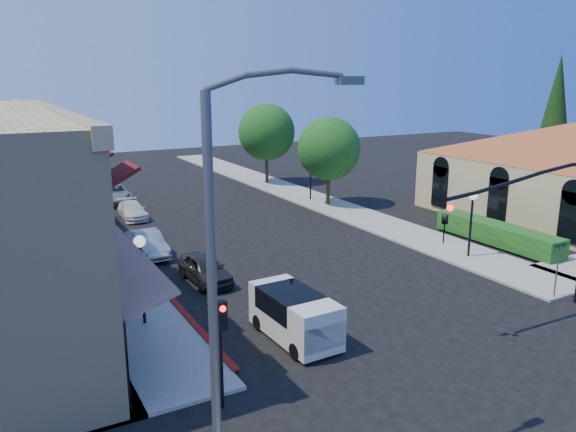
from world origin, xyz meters
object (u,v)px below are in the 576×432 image
lamppost_right_far (311,165)px  parked_car_c (132,210)px  parked_car_a (205,269)px  street_tree_a (329,149)px  parked_car_d (114,194)px  cobra_streetlight (228,278)px  street_tree_b (266,132)px  street_name_sign (558,261)px  lamppost_left_near (141,257)px  signal_mast_arm (554,214)px  parked_car_b (148,244)px  lamppost_right_near (472,207)px  conifer_far (555,113)px  lamppost_left_far (78,192)px  secondary_signal (221,335)px  white_van (295,313)px

lamppost_right_far → parked_car_c: bearing=175.7°
parked_car_c → parked_car_a: bearing=-87.3°
street_tree_a → lamppost_right_far: street_tree_a is taller
parked_car_d → parked_car_a: bearing=-86.9°
parked_car_c → cobra_streetlight: bearing=-96.4°
street_tree_a → street_tree_b: bearing=90.0°
street_name_sign → lamppost_left_near: 17.05m
signal_mast_arm → parked_car_b: 19.47m
lamppost_left_near → lamppost_right_near: 17.00m
conifer_far → parked_car_c: bearing=168.0°
signal_mast_arm → cobra_streetlight: bearing=-166.9°
conifer_far → lamppost_left_far: bearing=173.7°
street_name_sign → lamppost_right_far: 21.85m
conifer_far → secondary_signal: conifer_far is taller
conifer_far → parked_car_a: bearing=-168.5°
cobra_streetlight → parked_car_c: cobra_streetlight is taller
street_tree_b → parked_car_c: size_ratio=1.85×
conifer_far → lamppost_left_far: size_ratio=3.08×
street_name_sign → conifer_far: bearing=37.6°
parked_car_a → parked_car_c: bearing=87.3°
street_name_sign → parked_car_a: street_name_sign is taller
street_tree_b → street_name_sign: 29.96m
parked_car_c → conifer_far: bearing=-9.3°
street_tree_b → parked_car_c: (-13.60, -7.00, -3.99)m
parked_car_a → lamppost_left_far: bearing=106.5°
lamppost_left_far → parked_car_c: 5.24m
parked_car_a → parked_car_b: 5.33m
lamppost_right_near → parked_car_d: 26.36m
street_name_sign → lamppost_left_far: (-16.00, 19.80, 1.04)m
lamppost_right_near → lamppost_left_near: bearing=180.0°
lamppost_left_near → parked_car_c: bearing=77.7°
lamppost_left_near → parked_car_a: bearing=42.0°
secondary_signal → lamppost_right_far: size_ratio=0.93×
conifer_far → signal_mast_arm: (-22.14, -16.50, -2.27)m
street_tree_a → lamppost_left_near: street_tree_a is taller
street_tree_a → parked_car_b: (-14.86, -5.49, -3.54)m
lamppost_left_far → secondary_signal: bearing=-88.6°
parked_car_b → street_tree_b: bearing=45.3°
conifer_far → street_tree_a: (-19.20, 4.00, -2.17)m
lamppost_right_far → parked_car_c: size_ratio=0.94×
street_tree_b → secondary_signal: 34.97m
cobra_streetlight → lamppost_left_near: (0.65, 10.00, -2.53)m
street_name_sign → parked_car_c: 25.93m
parked_car_b → parked_car_c: size_ratio=1.04×
street_name_sign → white_van: street_name_sign is taller
lamppost_left_far → parked_car_c: lamppost_left_far is taller
parked_car_c → parked_car_d: size_ratio=0.78×
cobra_streetlight → street_name_sign: bearing=14.2°
street_tree_a → parked_car_d: 16.50m
parked_car_a → lamppost_left_near: bearing=-140.7°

